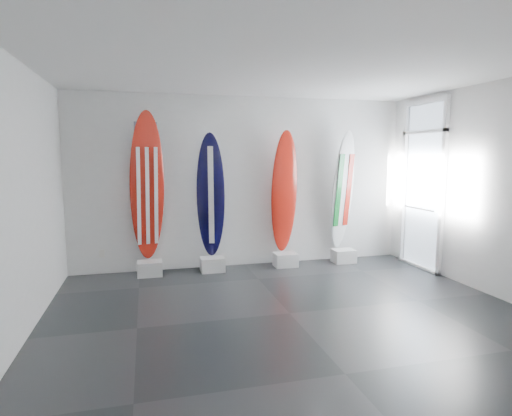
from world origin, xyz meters
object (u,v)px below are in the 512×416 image
object	(u,v)px
surfboard_navy	(211,195)
surfboard_italy	(343,191)
surfboard_usa	(147,187)
surfboard_swiss	(284,192)

from	to	relation	value
surfboard_navy	surfboard_italy	bearing A→B (deg)	13.72
surfboard_usa	surfboard_navy	size ratio (longest dim) A/B	1.16
surfboard_usa	surfboard_italy	distance (m)	3.50
surfboard_italy	surfboard_usa	bearing A→B (deg)	162.39
surfboard_usa	surfboard_navy	world-z (taller)	surfboard_usa
surfboard_swiss	surfboard_italy	bearing A→B (deg)	-5.60
surfboard_usa	surfboard_swiss	xyz separation A→B (m)	(2.36, 0.00, -0.14)
surfboard_navy	surfboard_swiss	size ratio (longest dim) A/B	0.97
surfboard_usa	surfboard_italy	size ratio (longest dim) A/B	1.12
surfboard_navy	surfboard_italy	distance (m)	2.45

